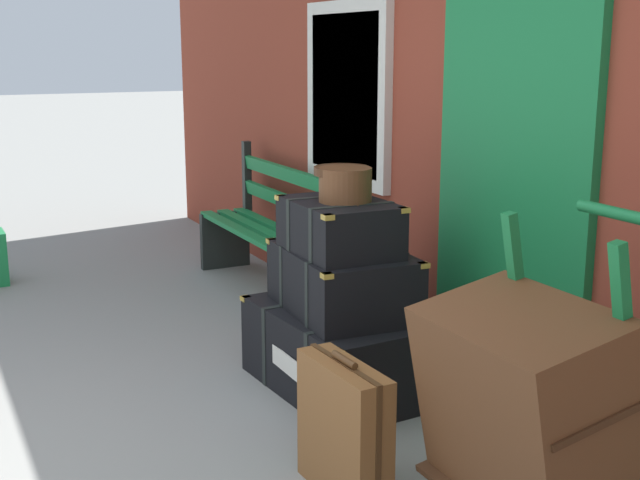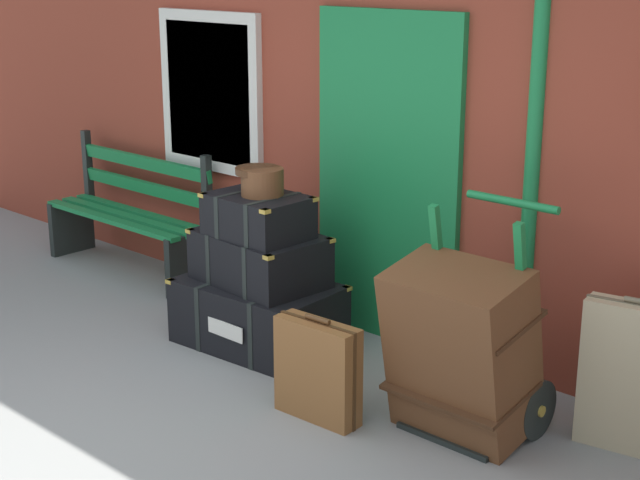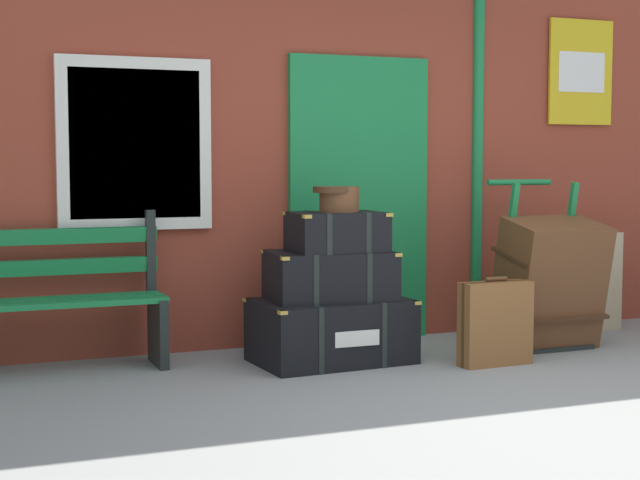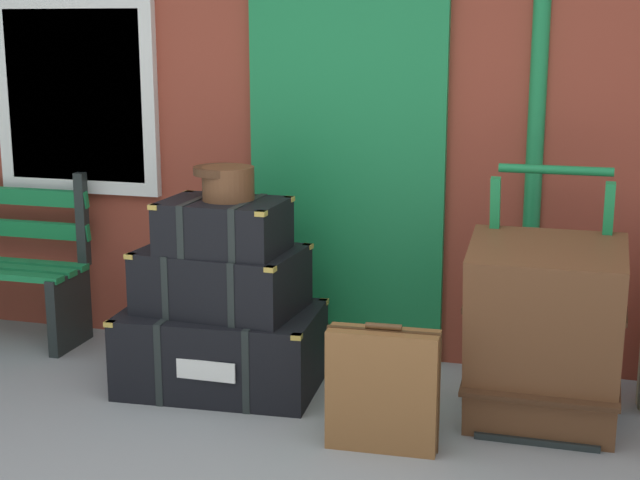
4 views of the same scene
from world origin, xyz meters
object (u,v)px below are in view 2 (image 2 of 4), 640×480
(round_hatbox, at_px, (261,179))
(suitcase_tan, at_px, (318,370))
(steamer_trunk_base, at_px, (258,314))
(large_brown_trunk, at_px, (461,350))
(steamer_trunk_middle, at_px, (260,258))
(steamer_trunk_top, at_px, (258,216))
(platform_bench, at_px, (131,215))
(suitcase_slate, at_px, (633,378))
(porters_trolley, at_px, (478,376))

(round_hatbox, xyz_separation_m, suitcase_tan, (0.91, -0.49, -0.82))
(steamer_trunk_base, distance_m, large_brown_trunk, 1.66)
(steamer_trunk_middle, height_order, round_hatbox, round_hatbox)
(steamer_trunk_top, bearing_deg, platform_bench, 167.65)
(steamer_trunk_top, height_order, large_brown_trunk, steamer_trunk_top)
(steamer_trunk_middle, bearing_deg, steamer_trunk_top, -48.60)
(steamer_trunk_middle, bearing_deg, suitcase_slate, 7.48)
(suitcase_slate, distance_m, suitcase_tan, 1.61)
(platform_bench, height_order, suitcase_slate, platform_bench)
(large_brown_trunk, bearing_deg, steamer_trunk_base, 175.49)
(steamer_trunk_base, distance_m, round_hatbox, 0.89)
(large_brown_trunk, relative_size, suitcase_slate, 1.16)
(platform_bench, bearing_deg, steamer_trunk_middle, -11.45)
(steamer_trunk_base, relative_size, round_hatbox, 3.43)
(platform_bench, bearing_deg, steamer_trunk_base, -12.11)
(steamer_trunk_base, distance_m, steamer_trunk_middle, 0.37)
(steamer_trunk_middle, distance_m, suitcase_tan, 1.13)
(porters_trolley, bearing_deg, large_brown_trunk, -90.00)
(steamer_trunk_top, relative_size, suitcase_slate, 0.76)
(suitcase_tan, bearing_deg, porters_trolley, 38.36)
(round_hatbox, xyz_separation_m, porters_trolley, (1.58, 0.04, -0.83))
(steamer_trunk_top, bearing_deg, large_brown_trunk, -4.05)
(porters_trolley, xyz_separation_m, suitcase_slate, (0.72, 0.29, 0.12))
(large_brown_trunk, bearing_deg, platform_bench, 171.41)
(steamer_trunk_base, height_order, suitcase_tan, suitcase_tan)
(platform_bench, distance_m, large_brown_trunk, 3.52)
(round_hatbox, bearing_deg, steamer_trunk_top, -130.83)
(suitcase_tan, bearing_deg, platform_bench, 162.61)
(steamer_trunk_base, bearing_deg, round_hatbox, 2.99)
(steamer_trunk_top, relative_size, porters_trolley, 0.52)
(platform_bench, bearing_deg, round_hatbox, -11.74)
(steamer_trunk_base, relative_size, steamer_trunk_middle, 1.24)
(platform_bench, bearing_deg, suitcase_slate, -0.90)
(platform_bench, bearing_deg, porters_trolley, -5.76)
(porters_trolley, bearing_deg, suitcase_tan, -141.64)
(platform_bench, height_order, large_brown_trunk, platform_bench)
(steamer_trunk_middle, height_order, large_brown_trunk, large_brown_trunk)
(round_hatbox, height_order, large_brown_trunk, round_hatbox)
(large_brown_trunk, height_order, suitcase_tan, large_brown_trunk)
(platform_bench, height_order, porters_trolley, porters_trolley)
(porters_trolley, bearing_deg, steamer_trunk_middle, -179.18)
(steamer_trunk_base, relative_size, large_brown_trunk, 1.11)
(steamer_trunk_base, distance_m, porters_trolley, 1.63)
(steamer_trunk_base, distance_m, suitcase_slate, 2.38)
(steamer_trunk_base, bearing_deg, steamer_trunk_middle, 91.86)
(porters_trolley, height_order, large_brown_trunk, porters_trolley)
(steamer_trunk_base, relative_size, steamer_trunk_top, 1.69)
(steamer_trunk_base, xyz_separation_m, suitcase_slate, (2.35, 0.33, 0.18))
(large_brown_trunk, bearing_deg, round_hatbox, 175.27)
(steamer_trunk_base, relative_size, porters_trolley, 0.88)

